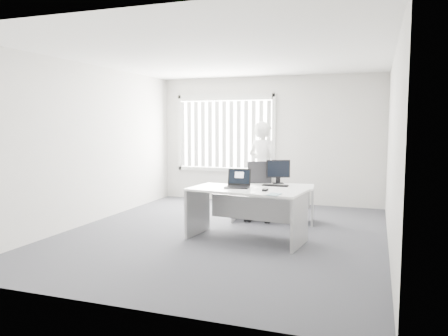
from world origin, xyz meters
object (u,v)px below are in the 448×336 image
(office_chair, at_px, (260,202))
(laptop, at_px, (237,179))
(person, at_px, (263,167))
(monitor, at_px, (278,172))
(desk_near, at_px, (246,203))
(desk_far, at_px, (273,195))

(office_chair, relative_size, laptop, 2.94)
(person, relative_size, monitor, 4.10)
(desk_near, bearing_deg, office_chair, 102.95)
(desk_near, relative_size, desk_far, 1.20)
(desk_far, relative_size, monitor, 3.42)
(desk_far, relative_size, person, 0.83)
(person, xyz_separation_m, monitor, (0.41, -0.49, -0.03))
(office_chair, xyz_separation_m, person, (-0.13, 0.71, 0.57))
(person, height_order, monitor, person)
(desk_near, bearing_deg, laptop, 163.56)
(laptop, bearing_deg, person, 88.13)
(person, xyz_separation_m, laptop, (0.13, -2.09, 0.02))
(desk_near, distance_m, monitor, 1.70)
(office_chair, distance_m, monitor, 0.65)
(desk_near, xyz_separation_m, office_chair, (-0.15, 1.45, -0.23))
(desk_far, bearing_deg, desk_near, -100.70)
(person, relative_size, laptop, 4.98)
(laptop, bearing_deg, desk_far, 73.87)
(desk_far, bearing_deg, person, 110.16)
(desk_near, height_order, desk_far, desk_near)
(desk_far, height_order, person, person)
(laptop, height_order, monitor, monitor)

